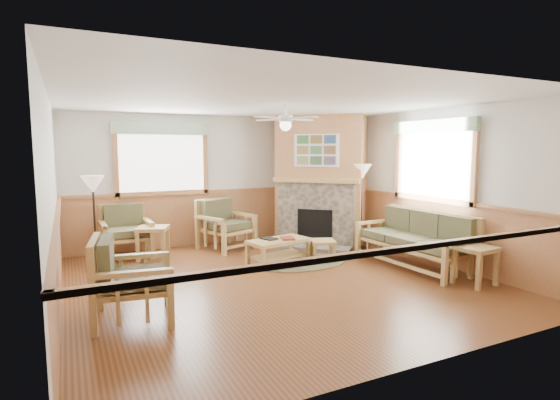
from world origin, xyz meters
name	(u,v)px	position (x,y,z in m)	size (l,w,h in m)	color
floor	(277,280)	(0.00, 0.00, -0.01)	(6.00, 6.00, 0.01)	brown
ceiling	(277,102)	(0.00, 0.00, 2.70)	(6.00, 6.00, 0.01)	white
wall_back	(215,180)	(0.00, 3.00, 1.35)	(6.00, 0.02, 2.70)	silver
wall_front	(423,223)	(0.00, -3.00, 1.35)	(6.00, 0.02, 2.70)	silver
wall_left	(52,204)	(-3.00, 0.00, 1.35)	(0.02, 6.00, 2.70)	silver
wall_right	(426,186)	(3.00, 0.00, 1.35)	(0.02, 6.00, 2.70)	silver
wainscot	(277,245)	(0.00, 0.00, 0.55)	(6.00, 6.00, 1.10)	#AC7246
fireplace	(321,180)	(2.05, 2.05, 1.35)	(2.20, 2.20, 2.70)	#AC7246
window_back	(161,122)	(-1.10, 2.96, 2.53)	(1.90, 0.16, 1.50)	white
window_right	(436,119)	(2.96, -0.20, 2.53)	(0.16, 1.90, 1.50)	white
ceiling_fan	(286,107)	(0.30, 0.30, 2.66)	(1.24, 1.24, 0.36)	white
sofa	(414,240)	(2.43, -0.34, 0.48)	(0.85, 2.07, 0.95)	tan
armchair_back_left	(126,231)	(-1.88, 2.55, 0.49)	(0.87, 0.87, 0.97)	tan
armchair_back_right	(226,225)	(0.01, 2.36, 0.50)	(0.89, 0.89, 1.00)	tan
armchair_left	(133,278)	(-2.19, -0.63, 0.50)	(0.89, 0.89, 0.99)	tan
coffee_table	(278,251)	(0.46, 0.88, 0.22)	(1.08, 0.54, 0.43)	tan
end_table_chairs	(153,243)	(-1.46, 2.20, 0.30)	(0.53, 0.51, 0.60)	tan
end_table_sofa	(475,265)	(2.55, -1.49, 0.29)	(0.52, 0.50, 0.58)	tan
footstool	(323,250)	(1.28, 0.72, 0.19)	(0.43, 0.43, 0.37)	tan
braided_rug	(299,262)	(0.82, 0.77, 0.01)	(1.79, 1.79, 0.01)	brown
floor_lamp_left	(95,223)	(-2.45, 1.86, 0.79)	(0.36, 0.36, 1.58)	black
floor_lamp_right	(361,206)	(2.46, 1.19, 0.86)	(0.39, 0.39, 1.73)	black
book_red	(287,237)	(0.61, 0.83, 0.46)	(0.22, 0.30, 0.03)	maroon
book_dark	(269,238)	(0.31, 0.95, 0.46)	(0.20, 0.27, 0.03)	black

